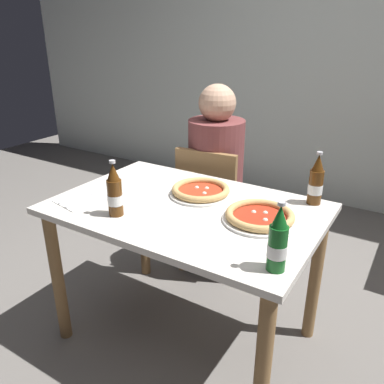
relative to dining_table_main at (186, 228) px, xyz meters
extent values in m
plane|color=slate|center=(0.00, 0.00, -0.64)|extent=(8.00, 8.00, 0.00)
cube|color=silver|center=(0.00, 2.20, 0.66)|extent=(7.00, 0.10, 2.60)
cube|color=silver|center=(0.00, 0.00, 0.10)|extent=(1.20, 0.80, 0.03)
cylinder|color=olive|center=(-0.54, -0.34, -0.28)|extent=(0.06, 0.06, 0.72)
cylinder|color=olive|center=(0.54, -0.34, -0.28)|extent=(0.06, 0.06, 0.72)
cylinder|color=olive|center=(-0.54, 0.34, -0.28)|extent=(0.06, 0.06, 0.72)
cylinder|color=olive|center=(0.54, 0.34, -0.28)|extent=(0.06, 0.06, 0.72)
cube|color=olive|center=(-0.21, 0.68, -0.21)|extent=(0.44, 0.44, 0.04)
cube|color=olive|center=(-0.19, 0.50, 0.01)|extent=(0.38, 0.07, 0.40)
cylinder|color=olive|center=(-0.05, 0.87, -0.43)|extent=(0.04, 0.04, 0.41)
cylinder|color=olive|center=(-0.39, 0.83, -0.43)|extent=(0.04, 0.04, 0.41)
cylinder|color=olive|center=(-0.02, 0.53, -0.43)|extent=(0.04, 0.04, 0.41)
cylinder|color=olive|center=(-0.36, 0.49, -0.43)|extent=(0.04, 0.04, 0.41)
cube|color=#2D3342|center=(-0.21, 0.66, -0.41)|extent=(0.32, 0.28, 0.45)
cylinder|color=brown|center=(-0.21, 0.66, 0.09)|extent=(0.34, 0.34, 0.55)
sphere|color=tan|center=(-0.21, 0.66, 0.46)|extent=(0.22, 0.22, 0.22)
cylinder|color=white|center=(-0.01, 0.14, 0.12)|extent=(0.30, 0.30, 0.01)
cylinder|color=#BC381E|center=(-0.01, 0.14, 0.13)|extent=(0.22, 0.22, 0.01)
torus|color=tan|center=(-0.01, 0.14, 0.14)|extent=(0.28, 0.28, 0.03)
sphere|color=silver|center=(-0.05, 0.17, 0.13)|extent=(0.02, 0.02, 0.02)
sphere|color=silver|center=(0.02, 0.13, 0.13)|extent=(0.02, 0.02, 0.02)
sphere|color=silver|center=(0.00, 0.19, 0.13)|extent=(0.02, 0.02, 0.02)
cylinder|color=white|center=(0.34, 0.03, 0.12)|extent=(0.31, 0.31, 0.01)
cylinder|color=#AD2D19|center=(0.34, 0.03, 0.13)|extent=(0.22, 0.22, 0.01)
torus|color=tan|center=(0.34, 0.03, 0.14)|extent=(0.29, 0.29, 0.03)
sphere|color=silver|center=(0.31, 0.06, 0.13)|extent=(0.02, 0.02, 0.02)
sphere|color=silver|center=(0.38, 0.01, 0.13)|extent=(0.02, 0.02, 0.02)
sphere|color=silver|center=(0.35, 0.08, 0.13)|extent=(0.02, 0.02, 0.02)
cylinder|color=#512D0F|center=(-0.21, -0.24, 0.19)|extent=(0.06, 0.06, 0.16)
cone|color=#512D0F|center=(-0.21, -0.24, 0.31)|extent=(0.05, 0.05, 0.07)
cylinder|color=#B7B7BC|center=(-0.21, -0.24, 0.36)|extent=(0.03, 0.03, 0.01)
cylinder|color=white|center=(-0.21, -0.24, 0.19)|extent=(0.07, 0.07, 0.04)
cylinder|color=#14591E|center=(0.53, -0.27, 0.19)|extent=(0.06, 0.06, 0.16)
cone|color=#14591E|center=(0.53, -0.27, 0.31)|extent=(0.05, 0.05, 0.07)
cylinder|color=#B7B7BC|center=(0.53, -0.27, 0.36)|extent=(0.03, 0.03, 0.01)
cylinder|color=white|center=(0.53, -0.27, 0.19)|extent=(0.07, 0.07, 0.04)
cylinder|color=#512D0F|center=(0.48, 0.33, 0.19)|extent=(0.06, 0.06, 0.16)
cone|color=#512D0F|center=(0.48, 0.33, 0.31)|extent=(0.05, 0.05, 0.07)
cylinder|color=#B7B7BC|center=(0.48, 0.33, 0.36)|extent=(0.03, 0.03, 0.01)
cylinder|color=white|center=(0.48, 0.33, 0.19)|extent=(0.07, 0.07, 0.04)
cube|color=white|center=(-0.46, -0.22, 0.12)|extent=(0.21, 0.21, 0.00)
cube|color=silver|center=(-0.44, -0.22, 0.12)|extent=(0.02, 0.19, 0.00)
cube|color=silver|center=(-0.48, -0.22, 0.12)|extent=(0.06, 0.17, 0.00)
camera|label=1|loc=(0.87, -1.35, 0.85)|focal=36.30mm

